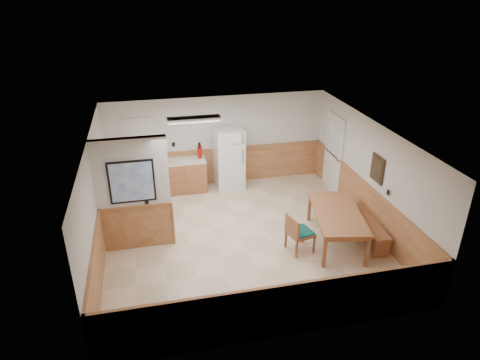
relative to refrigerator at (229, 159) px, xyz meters
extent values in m
plane|color=beige|center=(-0.25, -2.63, -0.85)|extent=(6.00, 6.00, 0.00)
cube|color=white|center=(-0.25, -2.63, 1.65)|extent=(6.00, 6.00, 0.02)
cube|color=silver|center=(-0.25, 0.37, 0.40)|extent=(6.00, 0.02, 2.50)
cube|color=silver|center=(2.75, -2.63, 0.40)|extent=(0.02, 6.00, 2.50)
cube|color=silver|center=(-3.25, -2.63, 0.40)|extent=(0.02, 6.00, 2.50)
cube|color=#C5814E|center=(-0.25, 0.35, -0.35)|extent=(6.00, 0.04, 1.00)
cube|color=#C5814E|center=(2.73, -2.63, -0.35)|extent=(0.04, 6.00, 1.00)
cube|color=#C5814E|center=(-3.23, -2.63, -0.35)|extent=(0.04, 6.00, 1.00)
cube|color=silver|center=(-2.50, -2.43, 0.90)|extent=(1.50, 0.15, 1.50)
cube|color=#C5814E|center=(-2.50, -2.43, -0.35)|extent=(1.50, 0.17, 1.00)
cube|color=black|center=(-2.50, -2.52, 0.75)|extent=(0.92, 0.03, 0.92)
cube|color=white|center=(-2.50, -2.54, 0.75)|extent=(0.84, 0.01, 0.84)
cube|color=#945934|center=(-1.35, 0.05, -0.42)|extent=(1.40, 0.60, 0.86)
cube|color=#945934|center=(-2.82, 0.05, -0.42)|extent=(0.06, 0.60, 0.86)
cube|color=#945934|center=(-2.08, 0.05, -0.42)|extent=(0.06, 0.60, 0.86)
cube|color=beige|center=(-1.75, 0.05, 0.03)|extent=(2.20, 0.60, 0.04)
cube|color=beige|center=(-1.75, 0.35, 0.10)|extent=(2.20, 0.02, 0.10)
cube|color=silver|center=(2.72, -0.73, 0.17)|extent=(0.05, 1.02, 2.15)
cube|color=silver|center=(2.71, -0.73, 0.17)|extent=(0.04, 0.90, 2.05)
cube|color=silver|center=(2.69, -0.73, 0.70)|extent=(0.02, 0.76, 0.80)
cube|color=silver|center=(-2.35, 0.35, 0.70)|extent=(0.80, 0.03, 1.00)
cube|color=silver|center=(-2.35, 0.34, 0.70)|extent=(0.70, 0.01, 0.90)
cube|color=#362515|center=(2.72, -2.93, 0.70)|extent=(0.03, 0.50, 0.60)
cube|color=black|center=(2.70, -2.93, 0.70)|extent=(0.01, 0.42, 0.52)
cube|color=silver|center=(-1.05, -1.33, 1.60)|extent=(1.20, 0.30, 0.08)
cube|color=white|center=(-1.05, -1.33, 1.55)|extent=(1.15, 0.25, 0.01)
cube|color=white|center=(0.00, 0.00, 0.00)|extent=(0.79, 0.75, 1.70)
cube|color=silver|center=(0.30, -0.36, 0.70)|extent=(0.03, 0.02, 0.22)
cube|color=silver|center=(0.30, -0.36, 0.17)|extent=(0.03, 0.02, 0.40)
cube|color=#AD653F|center=(1.75, -3.21, -0.13)|extent=(1.36, 2.12, 0.05)
cube|color=#AD653F|center=(1.75, -3.21, -0.20)|extent=(1.24, 2.00, 0.10)
cube|color=#AD653F|center=(1.14, -4.03, -0.50)|extent=(0.08, 0.08, 0.70)
cube|color=#AD653F|center=(1.51, -2.22, -0.50)|extent=(0.08, 0.08, 0.70)
cube|color=#AD653F|center=(1.98, -4.20, -0.50)|extent=(0.08, 0.08, 0.70)
cube|color=#AD653F|center=(2.36, -2.40, -0.50)|extent=(0.08, 0.08, 0.70)
cube|color=#AD653F|center=(2.52, -3.24, -0.43)|extent=(0.49, 1.62, 0.05)
cube|color=#AD653F|center=(2.52, -3.98, -0.65)|extent=(0.33, 0.09, 0.40)
cube|color=#AD653F|center=(2.52, -2.49, -0.65)|extent=(0.33, 0.09, 0.40)
cube|color=#AD653F|center=(0.87, -3.35, -0.43)|extent=(0.59, 0.59, 0.06)
cube|color=#0F4B46|center=(0.87, -3.35, -0.39)|extent=(0.54, 0.54, 0.03)
cube|color=#AD653F|center=(0.66, -3.40, -0.20)|extent=(0.16, 0.49, 0.40)
cube|color=#0F4B46|center=(0.44, -3.45, -0.20)|extent=(0.12, 0.43, 0.34)
cube|color=#AD653F|center=(0.70, -3.61, -0.66)|extent=(0.05, 0.05, 0.39)
cube|color=#AD653F|center=(0.61, -3.19, -0.66)|extent=(0.05, 0.05, 0.39)
cube|color=#AD653F|center=(1.13, -3.51, -0.66)|extent=(0.05, 0.05, 0.39)
cube|color=#AD653F|center=(1.03, -3.09, -0.66)|extent=(0.05, 0.05, 0.39)
cylinder|color=#AC0E09|center=(-0.78, 0.10, 0.23)|extent=(0.14, 0.14, 0.36)
cylinder|color=black|center=(-0.78, 0.10, 0.45)|extent=(0.06, 0.06, 0.08)
cylinder|color=#178124|center=(-2.49, 0.01, 0.15)|extent=(0.07, 0.07, 0.20)
camera|label=1|loc=(-2.08, -10.57, 4.48)|focal=32.00mm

